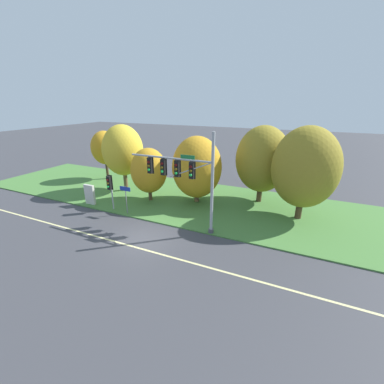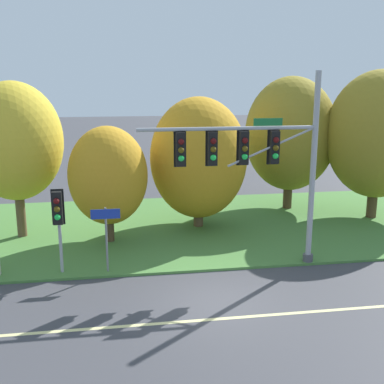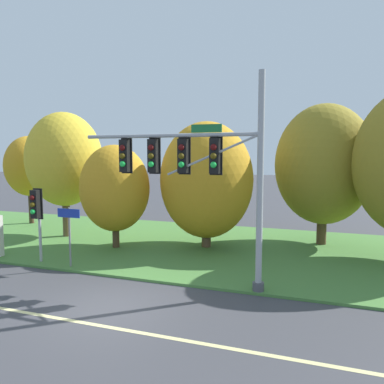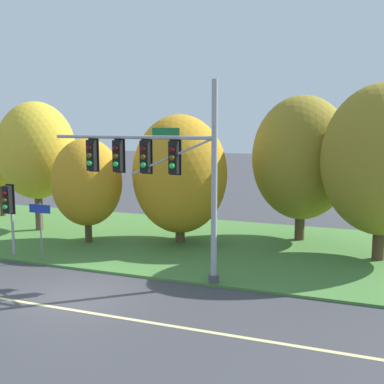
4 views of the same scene
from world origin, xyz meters
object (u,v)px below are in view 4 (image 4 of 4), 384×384
at_px(tree_behind_signpost, 87,182).
at_px(tree_right_far, 383,160).
at_px(tree_tall_centre, 302,158).
at_px(tree_left_of_mast, 36,151).
at_px(traffic_signal_mast, 158,166).
at_px(pedestrian_signal_near_kerb, 9,204).
at_px(tree_mid_verge, 180,174).
at_px(tree_nearest_road, 0,155).
at_px(route_sign_post, 41,222).

bearing_deg(tree_behind_signpost, tree_right_far, 7.34).
bearing_deg(tree_tall_centre, tree_left_of_mast, -168.43).
distance_m(traffic_signal_mast, pedestrian_signal_near_kerb, 7.63).
bearing_deg(tree_right_far, tree_tall_centre, 146.72).
bearing_deg(tree_mid_verge, tree_left_of_mast, -178.13).
xyz_separation_m(pedestrian_signal_near_kerb, tree_mid_verge, (6.07, 5.12, 1.04)).
height_order(pedestrian_signal_near_kerb, tree_nearest_road, tree_nearest_road).
bearing_deg(pedestrian_signal_near_kerb, tree_right_far, 18.85).
height_order(traffic_signal_mast, tree_nearest_road, traffic_signal_mast).
height_order(route_sign_post, tree_tall_centre, tree_tall_centre).
xyz_separation_m(traffic_signal_mast, tree_behind_signpost, (-5.60, 3.74, -1.29)).
relative_size(tree_nearest_road, tree_tall_centre, 0.82).
bearing_deg(tree_behind_signpost, tree_left_of_mast, 161.44).
relative_size(tree_left_of_mast, tree_tall_centre, 0.97).
distance_m(pedestrian_signal_near_kerb, tree_left_of_mast, 5.73).
distance_m(tree_nearest_road, tree_mid_verge, 13.46).
bearing_deg(tree_nearest_road, tree_right_far, -5.58).
distance_m(tree_behind_signpost, tree_tall_centre, 10.74).
distance_m(pedestrian_signal_near_kerb, route_sign_post, 1.83).
bearing_deg(route_sign_post, traffic_signal_mast, -2.10).
relative_size(route_sign_post, tree_behind_signpost, 0.48).
distance_m(traffic_signal_mast, tree_mid_verge, 5.60).
bearing_deg(tree_tall_centre, tree_mid_verge, -155.10).
bearing_deg(tree_mid_verge, tree_tall_centre, 24.90).
relative_size(pedestrian_signal_near_kerb, tree_tall_centre, 0.44).
bearing_deg(traffic_signal_mast, route_sign_post, 177.90).
xyz_separation_m(tree_mid_verge, tree_tall_centre, (5.53, 2.57, 0.77)).
bearing_deg(tree_left_of_mast, tree_tall_centre, 11.57).
bearing_deg(traffic_signal_mast, pedestrian_signal_near_kerb, 178.08).
height_order(tree_behind_signpost, tree_mid_verge, tree_mid_verge).
height_order(tree_nearest_road, tree_left_of_mast, tree_left_of_mast).
bearing_deg(tree_right_far, tree_nearest_road, 174.42).
bearing_deg(pedestrian_signal_near_kerb, tree_mid_verge, 40.17).
bearing_deg(tree_mid_verge, tree_nearest_road, 170.10).
bearing_deg(traffic_signal_mast, tree_behind_signpost, 146.27).
height_order(pedestrian_signal_near_kerb, tree_tall_centre, tree_tall_centre).
relative_size(traffic_signal_mast, tree_left_of_mast, 1.05).
xyz_separation_m(traffic_signal_mast, tree_nearest_road, (-14.56, 7.68, -0.40)).
xyz_separation_m(traffic_signal_mast, tree_right_far, (7.96, 5.48, 0.06)).
bearing_deg(tree_tall_centre, tree_behind_signpost, -156.83).
distance_m(tree_mid_verge, tree_right_far, 9.32).
relative_size(traffic_signal_mast, tree_right_far, 0.98).
height_order(tree_nearest_road, tree_tall_centre, tree_tall_centre).
xyz_separation_m(traffic_signal_mast, tree_tall_centre, (4.22, 7.94, -0.12)).
relative_size(tree_nearest_road, tree_left_of_mast, 0.84).
relative_size(traffic_signal_mast, tree_mid_verge, 1.17).
bearing_deg(tree_nearest_road, tree_left_of_mast, -27.75).
height_order(traffic_signal_mast, tree_left_of_mast, traffic_signal_mast).
bearing_deg(tree_behind_signpost, tree_tall_centre, 23.17).
distance_m(traffic_signal_mast, tree_left_of_mast, 10.92).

